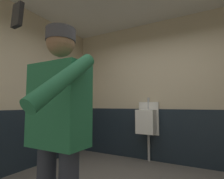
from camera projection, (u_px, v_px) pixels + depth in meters
The scene contains 7 objects.
wall_back at pixel (166, 89), 3.53m from camera, with size 4.73×0.12×2.81m, color beige.
wall_left at pixel (10, 86), 2.91m from camera, with size 0.12×4.24×2.81m, color beige.
wainscot_band_back at pixel (167, 136), 3.38m from camera, with size 4.13×0.03×1.01m, color #19232D.
wainscot_band_left at pixel (10, 142), 2.79m from camera, with size 0.03×3.64×1.01m, color #19232D.
urinal_solo at pixel (147, 121), 3.44m from camera, with size 0.40×0.34×1.24m.
person at pixel (58, 120), 1.30m from camera, with size 0.66×0.60×1.68m.
cell_phone at pixel (17, 15), 0.78m from camera, with size 0.06×0.02×0.11m, color black.
Camera 1 is at (0.74, -1.72, 1.10)m, focal length 28.39 mm.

